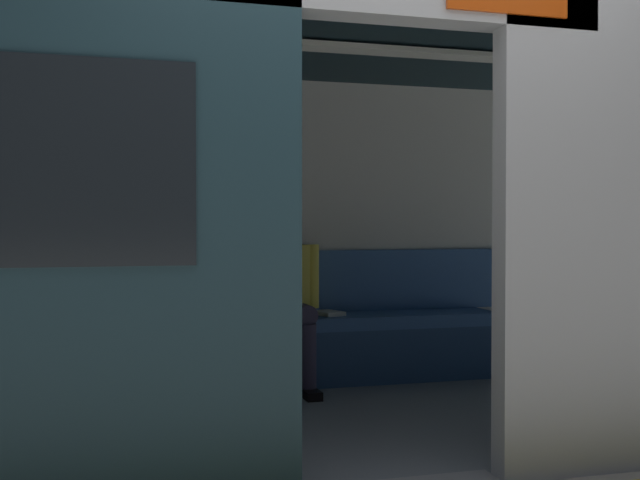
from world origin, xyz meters
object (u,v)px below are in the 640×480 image
Objects in this scene: train_car at (316,156)px; person_seated at (282,287)px; bench_seat at (287,334)px; grab_pole_door at (289,234)px; book at (328,313)px; handbag at (225,306)px.

train_car is 5.33× the size of person_seated.
bench_seat is 1.46× the size of grab_pole_door.
train_car is 1.49m from book.
grab_pole_door is (0.34, 1.66, 0.38)m from person_seated.
bench_seat is 0.35m from book.
book is at bearing -162.58° from person_seated.
book is (-0.36, -0.11, -0.20)m from person_seated.
book is (-0.74, -0.02, -0.07)m from handbag.
handbag is 1.18× the size of book.
book is (-0.37, -1.03, -1.00)m from train_car.
person_seated is (-0.01, -0.92, -0.80)m from train_car.
bench_seat is 2.59× the size of person_seated.
train_car is 1.22m from person_seated.
train_car is 0.92m from grab_pole_door.
person_seated is 0.41m from handbag.
person_seated is (0.04, 0.05, 0.33)m from bench_seat.
bench_seat is at bearing -102.67° from grab_pole_door.
book is at bearing -111.58° from grab_pole_door.
person_seated is at bearing 165.78° from handbag.
train_car reaches higher than bench_seat.
person_seated is at bearing -90.82° from train_car.
book is at bearing -169.21° from bench_seat.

